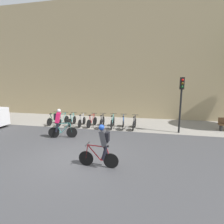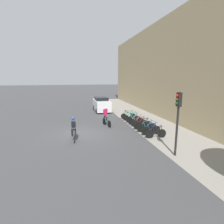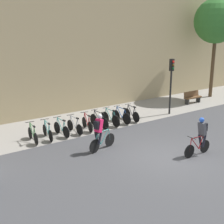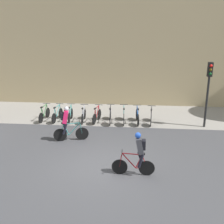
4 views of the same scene
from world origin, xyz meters
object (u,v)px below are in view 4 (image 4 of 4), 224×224
(parked_bike_3, at_px, (84,115))
(parked_bike_5, at_px, (110,116))
(parked_bike_0, at_px, (44,114))
(parked_bike_6, at_px, (124,116))
(parked_bike_1, at_px, (57,114))
(parked_bike_2, at_px, (70,115))
(traffic_light_pole, at_px, (209,83))
(parked_bike_7, at_px, (137,116))
(cyclist_pink, at_px, (67,123))
(parked_bike_4, at_px, (97,116))
(cyclist_grey, at_px, (138,152))
(parked_bike_8, at_px, (151,117))

(parked_bike_3, height_order, parked_bike_5, parked_bike_5)
(parked_bike_0, bearing_deg, parked_bike_6, 0.01)
(parked_bike_1, xyz_separation_m, parked_bike_2, (0.79, 0.00, 0.01))
(traffic_light_pole, bearing_deg, parked_bike_7, 175.16)
(parked_bike_0, distance_m, parked_bike_7, 5.52)
(cyclist_pink, bearing_deg, parked_bike_6, 47.77)
(parked_bike_7, bearing_deg, parked_bike_3, -179.97)
(cyclist_pink, height_order, parked_bike_4, cyclist_pink)
(parked_bike_2, xyz_separation_m, parked_bike_5, (2.37, -0.00, 0.02))
(parked_bike_2, bearing_deg, parked_bike_5, -0.01)
(parked_bike_3, relative_size, parked_bike_7, 0.97)
(cyclist_grey, bearing_deg, cyclist_pink, 139.25)
(cyclist_grey, relative_size, parked_bike_8, 1.09)
(parked_bike_4, relative_size, parked_bike_8, 0.97)
(parked_bike_8, bearing_deg, cyclist_grey, -97.36)
(parked_bike_1, bearing_deg, parked_bike_0, 179.98)
(parked_bike_0, height_order, parked_bike_2, parked_bike_2)
(parked_bike_7, relative_size, parked_bike_8, 1.02)
(cyclist_pink, xyz_separation_m, parked_bike_6, (2.63, 2.89, -0.54))
(parked_bike_1, xyz_separation_m, traffic_light_pole, (8.47, -0.31, 2.11))
(parked_bike_2, bearing_deg, traffic_light_pole, -2.35)
(cyclist_grey, relative_size, traffic_light_pole, 0.48)
(parked_bike_8, bearing_deg, parked_bike_6, -179.99)
(parked_bike_2, relative_size, parked_bike_7, 0.97)
(parked_bike_4, distance_m, parked_bike_7, 2.37)
(parked_bike_4, relative_size, parked_bike_5, 0.90)
(parked_bike_7, height_order, parked_bike_8, parked_bike_7)
(parked_bike_0, bearing_deg, parked_bike_2, 0.04)
(cyclist_pink, xyz_separation_m, cyclist_grey, (3.45, -2.97, 0.00))
(parked_bike_2, bearing_deg, parked_bike_0, -179.96)
(cyclist_pink, distance_m, parked_bike_2, 2.99)
(parked_bike_2, height_order, parked_bike_7, parked_bike_7)
(parked_bike_7, bearing_deg, traffic_light_pole, -4.84)
(parked_bike_7, bearing_deg, cyclist_pink, -139.72)
(parked_bike_4, relative_size, parked_bike_6, 0.91)
(parked_bike_3, distance_m, parked_bike_4, 0.79)
(parked_bike_0, bearing_deg, parked_bike_3, 0.00)
(cyclist_pink, relative_size, parked_bike_4, 1.13)
(parked_bike_8, bearing_deg, parked_bike_5, -179.98)
(parked_bike_8, xyz_separation_m, traffic_light_pole, (2.95, -0.32, 2.10))
(parked_bike_3, bearing_deg, parked_bike_7, 0.03)
(cyclist_pink, distance_m, parked_bike_4, 3.13)
(cyclist_grey, height_order, parked_bike_8, cyclist_grey)
(traffic_light_pole, bearing_deg, parked_bike_8, 173.88)
(parked_bike_4, relative_size, parked_bike_7, 0.95)
(parked_bike_7, bearing_deg, parked_bike_6, -179.95)
(parked_bike_3, height_order, parked_bike_8, parked_bike_8)
(parked_bike_2, height_order, parked_bike_4, parked_bike_2)
(cyclist_grey, distance_m, parked_bike_2, 7.11)
(parked_bike_0, height_order, parked_bike_6, parked_bike_6)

